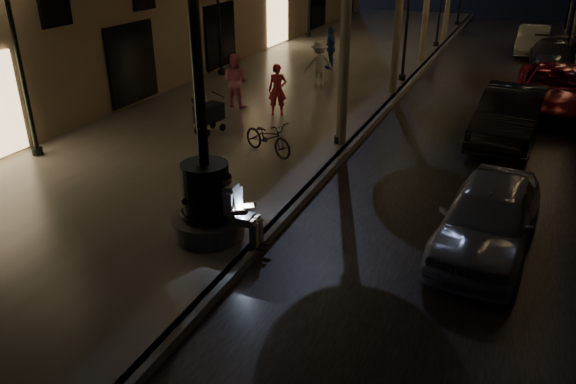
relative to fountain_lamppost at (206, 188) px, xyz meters
The scene contains 20 objects.
ground 13.09m from the fountain_lamppost, 85.60° to the left, with size 120.00×120.00×0.00m, color black.
cobble_lane 13.65m from the fountain_lamppost, 72.90° to the left, with size 6.00×45.00×0.02m, color black.
promenade 13.39m from the fountain_lamppost, 102.99° to the left, with size 8.00×45.00×0.20m, color #615C55.
curb_strip 13.09m from the fountain_lamppost, 85.60° to the left, with size 0.25×45.00×0.20m, color #59595B.
fountain_lamppost is the anchor object (origin of this frame).
seated_man_laptop 0.67m from the fountain_lamppost, ahead, with size 1.04×0.35×1.41m.
lamp_curb_a 6.37m from the fountain_lamppost, 83.35° to the left, with size 0.36×0.36×4.81m.
lamp_curb_b 14.16m from the fountain_lamppost, 87.14° to the left, with size 0.36×0.36×4.81m.
lamp_left_a 7.00m from the fountain_lamppost, 162.65° to the left, with size 0.36×0.36×4.81m.
stroller 6.20m from the fountain_lamppost, 120.01° to the left, with size 0.67×1.19×1.20m.
car_front 5.36m from the fountain_lamppost, 20.35° to the left, with size 1.65×4.10×1.40m, color #9FA3A6.
car_second 10.01m from the fountain_lamppost, 59.93° to the left, with size 1.63×4.66×1.54m, color black.
car_third 13.90m from the fountain_lamppost, 63.49° to the left, with size 2.50×5.42×1.51m, color maroon.
car_rear 20.08m from the fountain_lamppost, 72.01° to the left, with size 1.79×4.41×1.28m, color #313136.
car_fifth 23.38m from the fountain_lamppost, 76.95° to the left, with size 1.44×4.13×1.36m, color #A2A39E.
pedestrian_red 8.04m from the fountain_lamppost, 104.27° to the left, with size 0.59×0.39×1.63m, color red.
pedestrian_pink 8.88m from the fountain_lamppost, 114.28° to the left, with size 0.87×0.68×1.78m, color pink.
pedestrian_white 11.88m from the fountain_lamppost, 99.70° to the left, with size 1.11×0.64×1.72m, color white.
pedestrian_blue 15.16m from the fountain_lamppost, 100.14° to the left, with size 1.02×0.42×1.74m, color #27458F.
bicycle 4.57m from the fountain_lamppost, 99.95° to the left, with size 0.60×1.73×0.91m, color black.
Camera 1 is at (4.19, -6.25, 5.60)m, focal length 35.00 mm.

